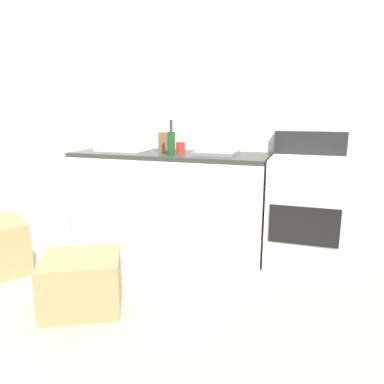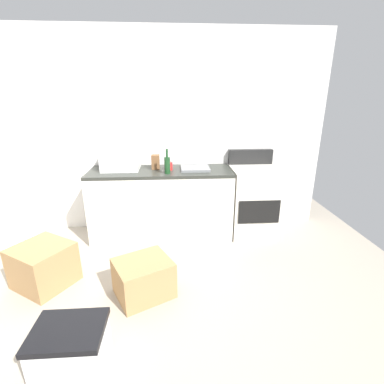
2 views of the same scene
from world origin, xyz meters
TOP-DOWN VIEW (x-y plane):
  - ground_plane at (0.00, 0.00)m, footprint 6.00×6.00m
  - wall_back at (0.00, 1.55)m, footprint 5.00×0.10m
  - kitchen_counter at (0.30, 1.20)m, footprint 1.80×0.60m
  - stove_oven at (1.52, 1.21)m, footprint 0.60×0.61m
  - microwave at (-0.20, 1.26)m, footprint 0.46×0.34m
  - sink_basin at (0.74, 1.20)m, footprint 0.36×0.32m
  - wine_bottle at (0.39, 1.03)m, footprint 0.07×0.07m
  - coffee_mug at (0.41, 1.20)m, footprint 0.08×0.08m
  - knife_block at (0.24, 1.27)m, footprint 0.10×0.10m
  - cardboard_box_large at (0.17, -0.02)m, footprint 0.63×0.60m

SIDE VIEW (x-z plane):
  - ground_plane at x=0.00m, z-range 0.00..0.00m
  - cardboard_box_large at x=0.17m, z-range 0.00..0.35m
  - kitchen_counter at x=0.30m, z-range 0.00..0.90m
  - stove_oven at x=1.52m, z-range -0.08..1.02m
  - sink_basin at x=0.74m, z-range 0.90..0.93m
  - coffee_mug at x=0.41m, z-range 0.90..1.00m
  - knife_block at x=0.24m, z-range 0.90..1.08m
  - wine_bottle at x=0.39m, z-range 0.86..1.16m
  - microwave at x=-0.20m, z-range 0.90..1.17m
  - wall_back at x=0.00m, z-range 0.00..2.60m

